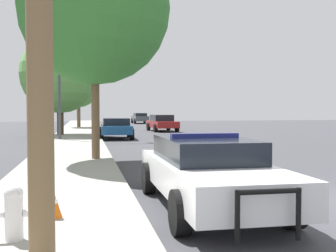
# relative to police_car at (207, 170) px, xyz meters

# --- Properties ---
(ground_plane) EXTENTS (110.00, 110.00, 0.00)m
(ground_plane) POSITION_rel_police_car_xyz_m (2.29, -0.01, -0.72)
(ground_plane) COLOR #3D3D42
(sidewalk_left) EXTENTS (3.00, 110.00, 0.13)m
(sidewalk_left) POSITION_rel_police_car_xyz_m (-2.81, -0.01, -0.65)
(sidewalk_left) COLOR #99968C
(sidewalk_left) RESTS_ON ground_plane
(police_car) EXTENTS (2.05, 5.23, 1.40)m
(police_car) POSITION_rel_police_car_xyz_m (0.00, 0.00, 0.00)
(police_car) COLOR white
(police_car) RESTS_ON ground_plane
(fire_hydrant) EXTENTS (0.57, 0.25, 0.74)m
(fire_hydrant) POSITION_rel_police_car_xyz_m (-3.21, -1.81, -0.19)
(fire_hydrant) COLOR white
(fire_hydrant) RESTS_ON sidewalk_left
(traffic_light) EXTENTS (3.72, 0.35, 4.83)m
(traffic_light) POSITION_rel_police_car_xyz_m (-2.18, 17.10, 2.84)
(traffic_light) COLOR #424247
(traffic_light) RESTS_ON sidewalk_left
(car_background_oncoming) EXTENTS (2.21, 4.48, 1.36)m
(car_background_oncoming) POSITION_rel_police_car_xyz_m (4.02, 26.69, 0.00)
(car_background_oncoming) COLOR maroon
(car_background_oncoming) RESTS_ON ground_plane
(car_background_distant) EXTENTS (1.92, 4.44, 1.32)m
(car_background_distant) POSITION_rel_police_car_xyz_m (4.56, 45.15, -0.01)
(car_background_distant) COLOR #474C51
(car_background_distant) RESTS_ON ground_plane
(car_background_midblock) EXTENTS (2.13, 3.97, 1.28)m
(car_background_midblock) POSITION_rel_police_car_xyz_m (-0.38, 18.63, -0.02)
(car_background_midblock) COLOR navy
(car_background_midblock) RESTS_ON ground_plane
(tree_sidewalk_mid) EXTENTS (5.25, 5.25, 6.69)m
(tree_sidewalk_mid) POSITION_rel_police_car_xyz_m (-3.89, 21.47, 3.47)
(tree_sidewalk_mid) COLOR #4C3823
(tree_sidewalk_mid) RESTS_ON sidewalk_left
(tree_sidewalk_near) EXTENTS (5.22, 5.22, 7.80)m
(tree_sidewalk_near) POSITION_rel_police_car_xyz_m (-1.90, 7.26, 4.60)
(tree_sidewalk_near) COLOR brown
(tree_sidewalk_near) RESTS_ON sidewalk_left
(tree_sidewalk_far) EXTENTS (3.83, 3.83, 5.69)m
(tree_sidewalk_far) POSITION_rel_police_car_xyz_m (-2.84, 33.04, 3.17)
(tree_sidewalk_far) COLOR brown
(tree_sidewalk_far) RESTS_ON sidewalk_left
(traffic_cone) EXTENTS (0.30, 0.30, 0.49)m
(traffic_cone) POSITION_rel_police_car_xyz_m (-2.79, -0.72, -0.34)
(traffic_cone) COLOR orange
(traffic_cone) RESTS_ON sidewalk_left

